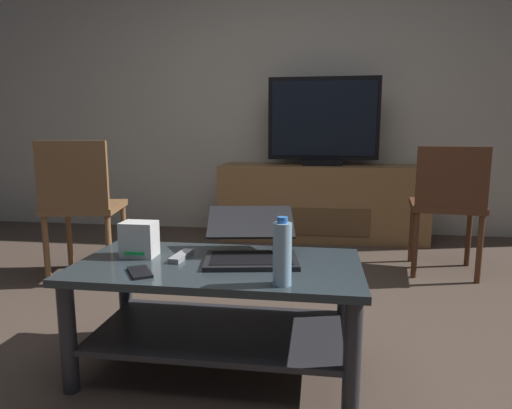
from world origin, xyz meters
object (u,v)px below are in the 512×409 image
water_bottle_near (282,253)px  tv_remote (181,256)px  television (323,123)px  router_box (139,239)px  dining_chair (447,201)px  side_chair (81,201)px  laptop (251,244)px  cell_phone (140,272)px  coffee_table (219,296)px  media_cabinet (321,202)px

water_bottle_near → tv_remote: water_bottle_near is taller
television → router_box: bearing=-108.4°
tv_remote → dining_chair: bearing=49.2°
router_box → dining_chair: bearing=40.2°
side_chair → router_box: side_chair is taller
dining_chair → side_chair: 2.36m
laptop → cell_phone: bearing=-144.9°
dining_chair → water_bottle_near: bearing=-121.1°
coffee_table → media_cabinet: media_cabinet is taller
television → water_bottle_near: television is taller
laptop → cell_phone: (-0.36, -0.26, -0.05)m
television → tv_remote: bearing=-104.1°
router_box → water_bottle_near: 0.66m
cell_phone → tv_remote: (0.09, 0.20, 0.01)m
television → side_chair: bearing=-138.5°
coffee_table → laptop: size_ratio=2.44×
media_cabinet → water_bottle_near: bearing=-93.2°
media_cabinet → cell_phone: bearing=-104.8°
router_box → tv_remote: bearing=-3.4°
tv_remote → cell_phone: bearing=-108.3°
coffee_table → cell_phone: (-0.25, -0.17, 0.14)m
coffee_table → router_box: bearing=172.4°
coffee_table → water_bottle_near: size_ratio=4.79×
side_chair → laptop: (1.22, -0.85, -0.02)m
media_cabinet → water_bottle_near: (-0.14, -2.51, 0.22)m
television → laptop: size_ratio=2.12×
dining_chair → router_box: (-1.55, -1.31, 0.01)m
cell_phone → side_chair: bearing=94.6°
coffee_table → router_box: 0.40m
laptop → cell_phone: 0.45m
coffee_table → tv_remote: bearing=167.8°
laptop → water_bottle_near: water_bottle_near is taller
router_box → water_bottle_near: size_ratio=0.62×
television → side_chair: (-1.51, -1.34, -0.51)m
coffee_table → cell_phone: bearing=-145.7°
media_cabinet → cell_phone: 2.55m
side_chair → router_box: (0.77, -0.89, -0.00)m
dining_chair → water_bottle_near: dining_chair is taller
media_cabinet → television: bearing=-90.0°
television → water_bottle_near: (-0.14, -2.49, -0.47)m
television → coffee_table: bearing=-100.1°
media_cabinet → coffee_table: bearing=-100.0°
router_box → tv_remote: 0.19m
coffee_table → side_chair: (-1.11, 0.94, 0.21)m
coffee_table → cell_phone: size_ratio=7.86×
media_cabinet → side_chair: 2.04m
coffee_table → router_box: size_ratio=7.71×
router_box → media_cabinet: bearing=71.7°
laptop → dining_chair: bearing=49.2°
television → router_box: 2.41m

